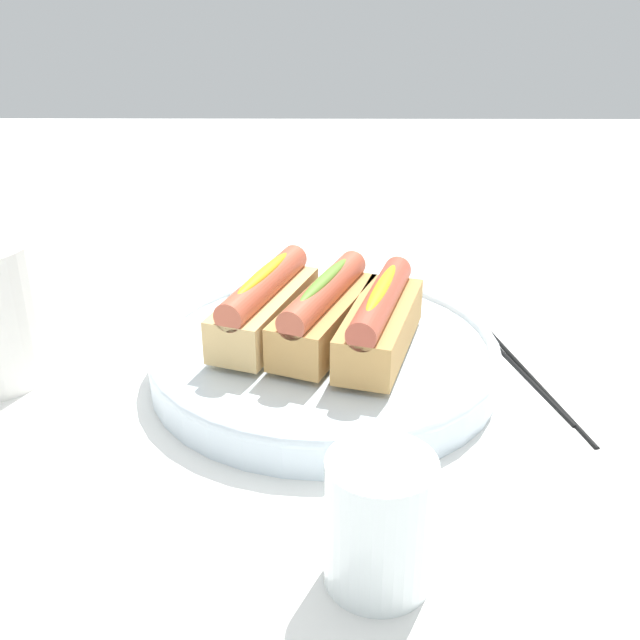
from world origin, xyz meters
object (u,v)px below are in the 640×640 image
at_px(water_glass, 377,529).
at_px(chopstick_far, 534,379).
at_px(chopstick_near, 513,363).
at_px(serving_bowl, 320,356).
at_px(hotdog_side, 264,304).
at_px(hotdog_front, 379,321).
at_px(hotdog_back, 320,312).

height_order(water_glass, chopstick_far, water_glass).
relative_size(chopstick_near, chopstick_far, 1.00).
distance_m(serving_bowl, hotdog_side, 0.07).
relative_size(hotdog_front, chopstick_far, 0.72).
distance_m(hotdog_front, hotdog_side, 0.11).
bearing_deg(chopstick_near, serving_bowl, 81.68).
bearing_deg(hotdog_front, chopstick_near, -74.36).
relative_size(hotdog_side, chopstick_far, 0.72).
relative_size(hotdog_front, water_glass, 1.76).
height_order(hotdog_front, hotdog_back, same).
distance_m(hotdog_front, hotdog_back, 0.06).
bearing_deg(water_glass, chopstick_far, -33.02).
relative_size(serving_bowl, chopstick_near, 1.47).
xyz_separation_m(water_glass, chopstick_near, (0.28, -0.15, -0.04)).
bearing_deg(chopstick_far, chopstick_near, 9.32).
bearing_deg(hotdog_side, hotdog_front, -108.44).
xyz_separation_m(water_glass, chopstick_far, (0.25, -0.16, -0.04)).
height_order(water_glass, chopstick_near, water_glass).
relative_size(hotdog_back, chopstick_near, 0.72).
bearing_deg(chopstick_far, water_glass, 134.50).
distance_m(water_glass, chopstick_far, 0.30).
xyz_separation_m(serving_bowl, hotdog_side, (0.02, 0.05, 0.05)).
distance_m(serving_bowl, chopstick_near, 0.19).
height_order(hotdog_front, hotdog_side, same).
xyz_separation_m(hotdog_side, water_glass, (-0.28, -0.09, -0.03)).
xyz_separation_m(serving_bowl, water_glass, (-0.26, -0.04, 0.02)).
relative_size(hotdog_front, hotdog_side, 1.00).
bearing_deg(hotdog_back, chopstick_near, -83.85).
xyz_separation_m(serving_bowl, chopstick_far, (-0.01, -0.20, -0.02)).
bearing_deg(hotdog_back, water_glass, -171.87).
bearing_deg(chopstick_far, serving_bowl, 74.63).
bearing_deg(hotdog_side, water_glass, -162.07).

